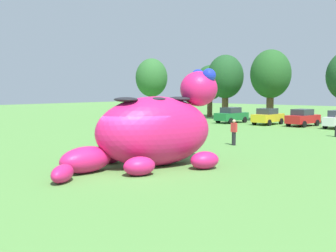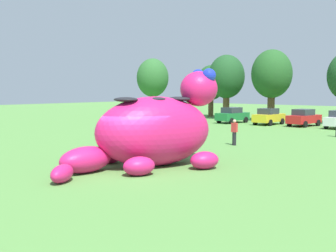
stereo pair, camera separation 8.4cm
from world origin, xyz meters
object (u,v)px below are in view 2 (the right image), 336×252
at_px(spectator_by_cars, 234,132).
at_px(car_red, 304,118).
at_px(giant_inflatable_creature, 154,130).
at_px(car_green, 232,115).
at_px(car_yellow, 269,116).
at_px(spectator_far_side, 123,134).

bearing_deg(spectator_by_cars, car_red, 97.25).
height_order(giant_inflatable_creature, car_green, giant_inflatable_creature).
height_order(car_yellow, car_red, same).
height_order(car_yellow, spectator_far_side, car_yellow).
height_order(car_green, spectator_by_cars, car_green).
distance_m(giant_inflatable_creature, car_green, 26.81).
bearing_deg(car_green, spectator_by_cars, -58.12).
height_order(car_green, car_yellow, same).
bearing_deg(car_green, giant_inflatable_creature, -66.49).
distance_m(car_yellow, spectator_far_side, 21.70).
xyz_separation_m(car_green, car_red, (7.64, 1.08, 0.00)).
bearing_deg(car_green, spectator_far_side, -76.82).
bearing_deg(spectator_far_side, car_green, 103.18).
height_order(car_green, spectator_far_side, car_green).
bearing_deg(spectator_by_cars, car_yellow, 109.23).
xyz_separation_m(car_green, car_yellow, (4.12, 0.49, 0.00)).
bearing_deg(car_green, car_yellow, 6.73).
bearing_deg(giant_inflatable_creature, car_yellow, 104.68).
height_order(giant_inflatable_creature, car_yellow, giant_inflatable_creature).
bearing_deg(car_red, spectator_by_cars, -82.75).
relative_size(car_yellow, car_red, 0.97).
relative_size(giant_inflatable_creature, car_green, 2.24).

